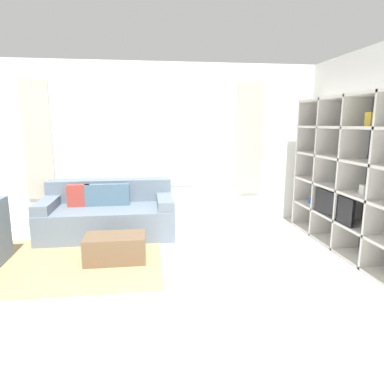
# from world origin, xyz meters

# --- Properties ---
(ground_plane) EXTENTS (16.00, 16.00, 0.00)m
(ground_plane) POSITION_xyz_m (0.00, 0.00, 0.00)
(ground_plane) COLOR silver
(wall_back) EXTENTS (6.93, 0.11, 2.70)m
(wall_back) POSITION_xyz_m (0.00, 3.42, 1.36)
(wall_back) COLOR white
(wall_back) RESTS_ON ground_plane
(wall_right) EXTENTS (0.07, 4.59, 2.70)m
(wall_right) POSITION_xyz_m (2.90, 1.70, 1.35)
(wall_right) COLOR white
(wall_right) RESTS_ON ground_plane
(area_rug) EXTENTS (2.79, 1.83, 0.01)m
(area_rug) POSITION_xyz_m (-1.27, 1.81, 0.01)
(area_rug) COLOR tan
(area_rug) RESTS_ON ground_plane
(shelving_unit) EXTENTS (0.42, 2.58, 2.08)m
(shelving_unit) POSITION_xyz_m (2.69, 1.74, 1.03)
(shelving_unit) COLOR #515660
(shelving_unit) RESTS_ON ground_plane
(couch_main) EXTENTS (2.00, 1.00, 0.81)m
(couch_main) POSITION_xyz_m (-0.65, 2.88, 0.30)
(couch_main) COLOR slate
(couch_main) RESTS_ON ground_plane
(ottoman) EXTENTS (0.75, 0.46, 0.34)m
(ottoman) POSITION_xyz_m (-0.45, 1.76, 0.17)
(ottoman) COLOR brown
(ottoman) RESTS_ON ground_plane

